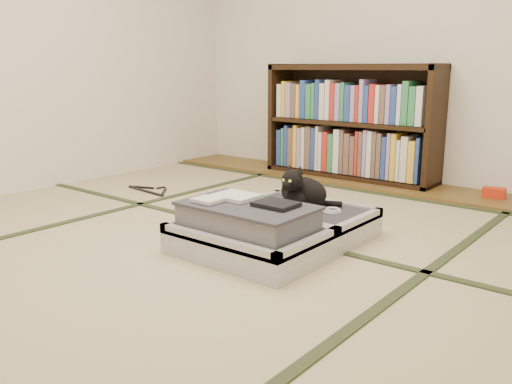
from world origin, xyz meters
The scene contains 9 objects.
floor centered at (0.00, 0.00, 0.00)m, with size 4.50×4.50×0.00m, color tan.
wood_strip centered at (0.00, 2.00, 0.01)m, with size 4.00×0.50×0.02m, color brown.
red_item centered at (0.83, 2.03, 0.06)m, with size 0.15×0.09×0.07m, color red.
tatami_borders centered at (0.00, 0.49, 0.00)m, with size 4.00×4.50×0.01m.
bookcase centered at (-0.34, 2.07, 0.45)m, with size 1.46×0.33×0.94m.
suitcase centered at (0.22, 0.27, 0.10)m, with size 0.73×0.97×0.29m.
cat centered at (0.20, 0.56, 0.24)m, with size 0.32×0.33×0.26m.
cable_coil centered at (0.38, 0.60, 0.15)m, with size 0.10×0.10×0.02m.
hanger centered at (-1.27, 0.71, 0.01)m, with size 0.45×0.22×0.01m.
Camera 1 is at (1.85, -1.88, 0.91)m, focal length 38.00 mm.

